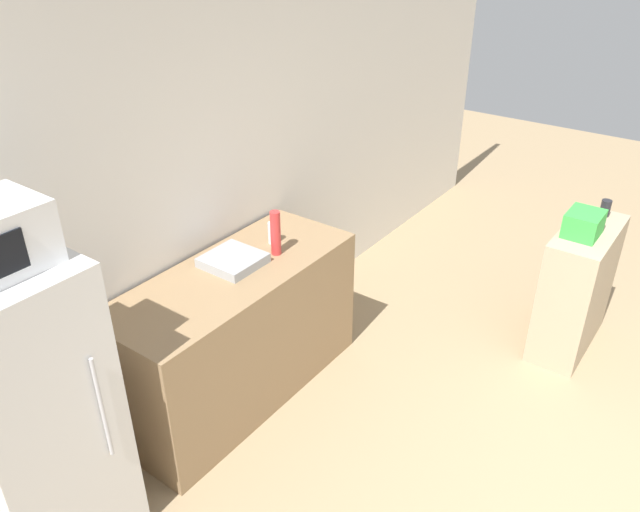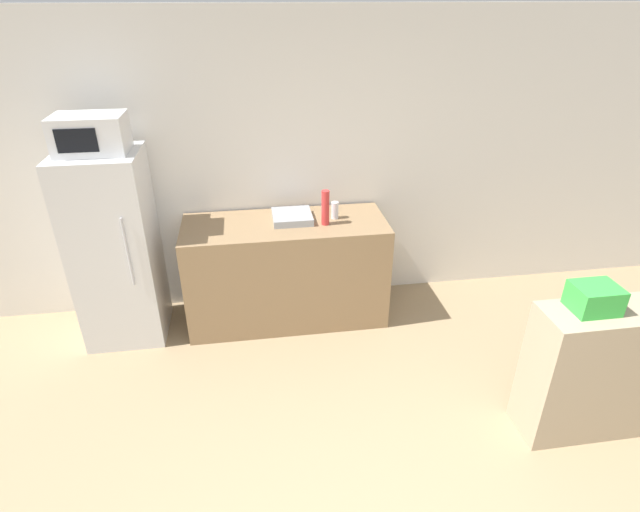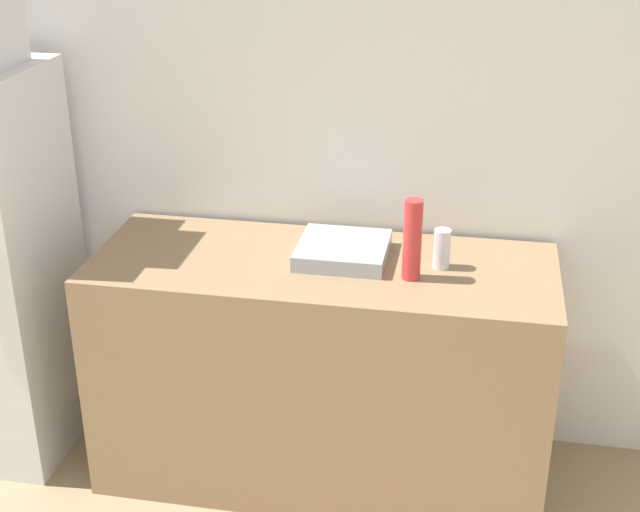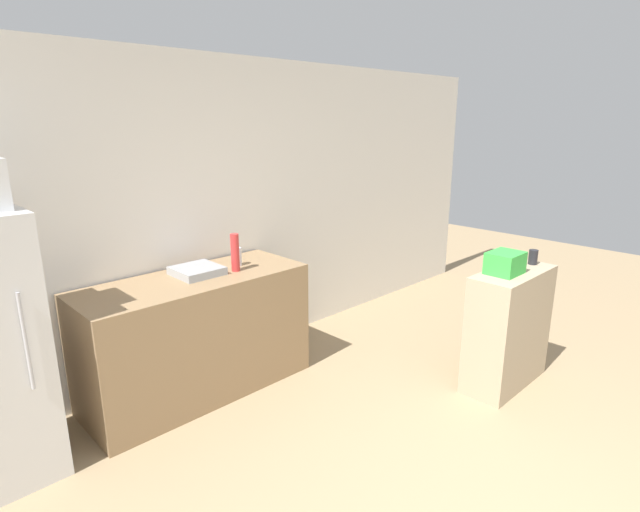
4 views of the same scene
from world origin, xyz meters
TOP-DOWN VIEW (x-y plane):
  - wall_back at (0.00, 3.19)m, footprint 8.00×0.06m
  - refrigerator at (-1.55, 2.77)m, footprint 0.63×0.62m
  - microwave at (-1.55, 2.77)m, footprint 0.50×0.36m
  - counter at (-0.16, 2.80)m, footprint 1.74×0.68m
  - sink_basin at (-0.09, 2.85)m, footprint 0.33×0.34m
  - bottle_tall at (0.18, 2.72)m, footprint 0.07×0.07m
  - bottle_short at (0.28, 2.84)m, footprint 0.06×0.06m
  - shelf_cabinet at (1.69, 1.17)m, footprint 0.83×0.35m
  - basket at (1.58, 1.20)m, footprint 0.27×0.22m

SIDE VIEW (x-z plane):
  - counter at x=-0.16m, z-range 0.00..0.94m
  - shelf_cabinet at x=1.69m, z-range 0.00..0.95m
  - refrigerator at x=-1.55m, z-range 0.00..1.62m
  - sink_basin at x=-0.09m, z-range 0.94..1.00m
  - bottle_short at x=0.28m, z-range 0.94..1.09m
  - basket at x=1.58m, z-range 0.95..1.12m
  - bottle_tall at x=0.18m, z-range 0.94..1.24m
  - wall_back at x=0.00m, z-range 0.00..2.60m
  - microwave at x=-1.55m, z-range 1.62..1.89m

